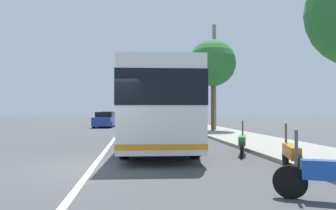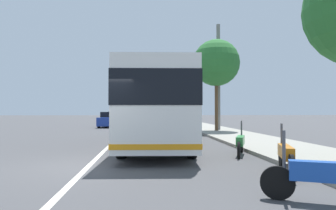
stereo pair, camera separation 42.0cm
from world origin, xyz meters
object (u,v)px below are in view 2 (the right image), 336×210
(car_behind_bus, at_px, (115,117))
(roadside_tree_mid_block, at_px, (216,63))
(car_ahead_same_lane, at_px, (128,116))
(utility_pole, at_px, (218,78))
(motorcycle_far_end, at_px, (324,177))
(motorcycle_mid_row, at_px, (286,155))
(motorcycle_nearest_curb, at_px, (240,143))
(coach_bus, at_px, (158,105))
(car_side_street, at_px, (157,121))
(car_far_distant, at_px, (110,120))

(car_behind_bus, distance_m, roadside_tree_mid_block, 24.34)
(car_ahead_same_lane, relative_size, utility_pole, 0.48)
(car_ahead_same_lane, height_order, utility_pole, utility_pole)
(motorcycle_far_end, xyz_separation_m, motorcycle_mid_row, (2.42, -0.54, -0.00))
(car_ahead_same_lane, bearing_deg, motorcycle_nearest_curb, 7.09)
(motorcycle_mid_row, bearing_deg, motorcycle_nearest_curb, 20.80)
(car_behind_bus, height_order, utility_pole, utility_pole)
(coach_bus, relative_size, motorcycle_far_end, 5.14)
(motorcycle_mid_row, bearing_deg, roadside_tree_mid_block, 10.89)
(coach_bus, xyz_separation_m, car_side_street, (13.94, -0.57, -1.15))
(car_side_street, bearing_deg, car_ahead_same_lane, 8.27)
(car_far_distant, relative_size, car_behind_bus, 1.13)
(coach_bus, height_order, motorcycle_nearest_curb, coach_bus)
(coach_bus, relative_size, motorcycle_nearest_curb, 5.21)
(roadside_tree_mid_block, bearing_deg, motorcycle_far_end, 172.02)
(motorcycle_far_end, relative_size, car_ahead_same_lane, 0.48)
(car_behind_bus, bearing_deg, car_far_distant, 8.19)
(roadside_tree_mid_block, height_order, utility_pole, utility_pole)
(motorcycle_nearest_curb, distance_m, utility_pole, 13.40)
(motorcycle_nearest_curb, xyz_separation_m, car_behind_bus, (33.25, 7.82, 0.29))
(motorcycle_far_end, bearing_deg, car_far_distant, -52.67)
(coach_bus, distance_m, motorcycle_mid_row, 6.79)
(motorcycle_mid_row, distance_m, car_side_street, 20.01)
(car_far_distant, distance_m, car_behind_bus, 13.80)
(motorcycle_far_end, relative_size, roadside_tree_mid_block, 0.28)
(coach_bus, relative_size, car_ahead_same_lane, 2.48)
(motorcycle_far_end, bearing_deg, motorcycle_nearest_curb, -71.32)
(car_side_street, xyz_separation_m, utility_pole, (-4.16, -4.75, 3.58))
(motorcycle_mid_row, height_order, utility_pole, utility_pole)
(coach_bus, bearing_deg, roadside_tree_mid_block, -26.09)
(motorcycle_far_end, height_order, motorcycle_nearest_curb, motorcycle_far_end)
(coach_bus, height_order, utility_pole, utility_pole)
(car_side_street, bearing_deg, motorcycle_nearest_curb, -171.69)
(motorcycle_far_end, relative_size, car_side_street, 0.49)
(car_side_street, height_order, car_behind_bus, car_behind_bus)
(car_ahead_same_lane, bearing_deg, car_side_street, 7.08)
(car_far_distant, xyz_separation_m, utility_pole, (-6.89, -9.36, 3.57))
(coach_bus, height_order, roadside_tree_mid_block, roadside_tree_mid_block)
(car_behind_bus, bearing_deg, car_side_street, 22.92)
(roadside_tree_mid_block, bearing_deg, utility_pole, -21.70)
(coach_bus, bearing_deg, car_ahead_same_lane, 8.15)
(motorcycle_far_end, xyz_separation_m, car_far_distant, (25.02, 6.53, 0.27))
(car_behind_bus, distance_m, car_ahead_same_lane, 16.74)
(car_behind_bus, xyz_separation_m, utility_pole, (-20.66, -10.27, 3.56))
(motorcycle_far_end, xyz_separation_m, car_behind_bus, (38.79, 7.43, 0.27))
(motorcycle_far_end, bearing_deg, utility_pole, -76.19)
(car_side_street, bearing_deg, car_far_distant, 59.82)
(coach_bus, relative_size, car_far_distant, 2.22)
(car_side_street, relative_size, car_behind_bus, 1.00)
(coach_bus, xyz_separation_m, car_ahead_same_lane, (47.15, 3.98, -1.17))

